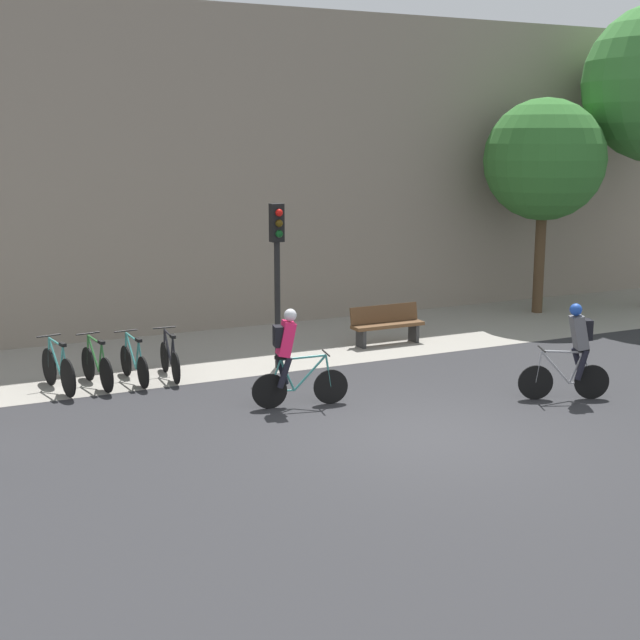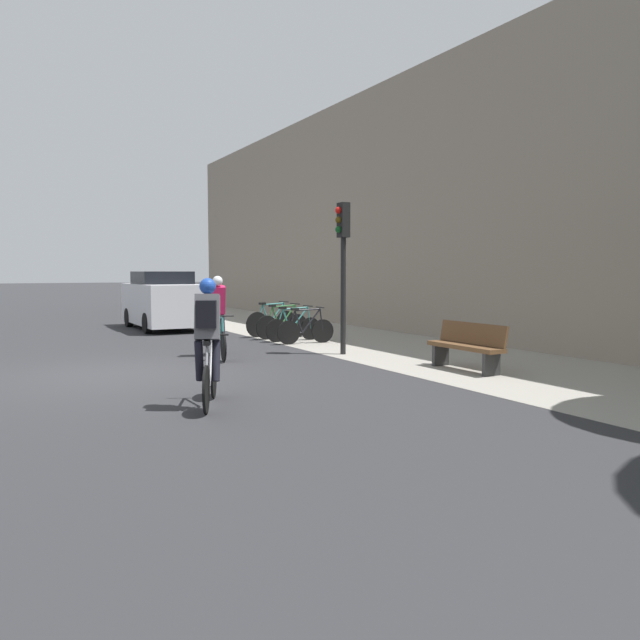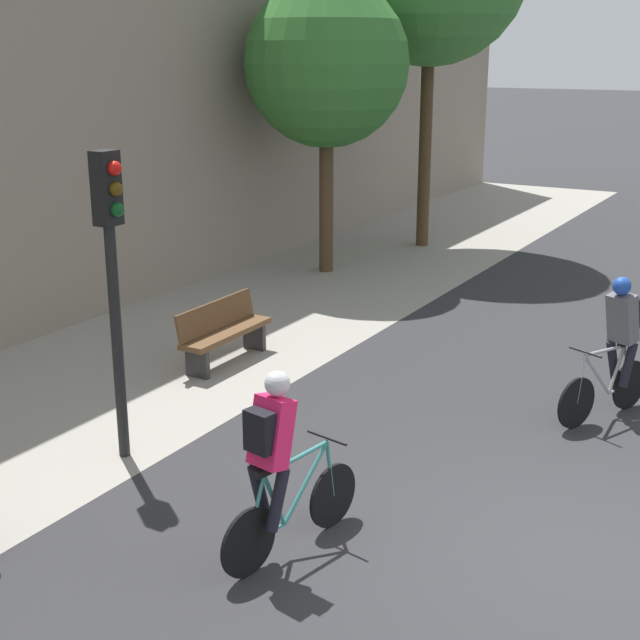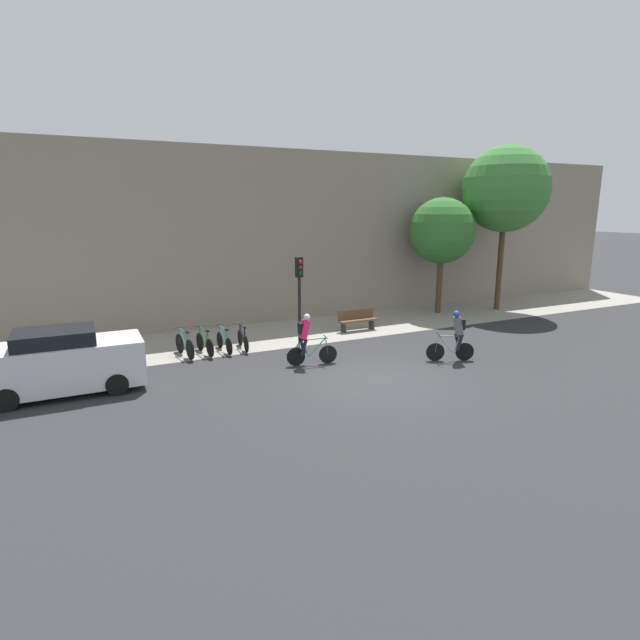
% 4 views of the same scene
% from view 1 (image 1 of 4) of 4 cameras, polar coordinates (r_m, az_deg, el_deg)
% --- Properties ---
extents(ground, '(200.00, 200.00, 0.00)m').
position_cam_1_polar(ground, '(14.32, 6.62, -7.36)').
color(ground, '#2B2B2D').
extents(kerb_strip, '(44.00, 4.50, 0.01)m').
position_cam_1_polar(kerb_strip, '(20.10, -3.76, -1.74)').
color(kerb_strip, gray).
rests_on(kerb_strip, ground).
extents(building_facade, '(44.00, 0.60, 7.71)m').
position_cam_1_polar(building_facade, '(21.96, -6.45, 9.50)').
color(building_facade, gray).
rests_on(building_facade, ground).
extents(cyclist_pink, '(1.70, 0.56, 1.75)m').
position_cam_1_polar(cyclist_pink, '(15.44, -1.96, -2.22)').
color(cyclist_pink, black).
rests_on(cyclist_pink, ground).
extents(cyclist_grey, '(1.52, 0.74, 1.76)m').
position_cam_1_polar(cyclist_grey, '(16.54, 16.01, -1.74)').
color(cyclist_grey, black).
rests_on(cyclist_grey, ground).
extents(parked_bike_0, '(0.47, 1.69, 0.99)m').
position_cam_1_polar(parked_bike_0, '(17.24, -16.41, -3.05)').
color(parked_bike_0, black).
rests_on(parked_bike_0, ground).
extents(parked_bike_1, '(0.46, 1.65, 0.96)m').
position_cam_1_polar(parked_bike_1, '(17.36, -14.09, -2.88)').
color(parked_bike_1, black).
rests_on(parked_bike_1, ground).
extents(parked_bike_2, '(0.46, 1.65, 0.94)m').
position_cam_1_polar(parked_bike_2, '(17.52, -11.81, -2.70)').
color(parked_bike_2, black).
rests_on(parked_bike_2, ground).
extents(parked_bike_3, '(0.46, 1.57, 0.94)m').
position_cam_1_polar(parked_bike_3, '(17.70, -9.58, -2.47)').
color(parked_bike_3, black).
rests_on(parked_bike_3, ground).
extents(traffic_light_pole, '(0.26, 0.30, 3.35)m').
position_cam_1_polar(traffic_light_pole, '(17.87, -2.75, 4.19)').
color(traffic_light_pole, black).
rests_on(traffic_light_pole, ground).
extents(bench, '(1.73, 0.44, 0.89)m').
position_cam_1_polar(bench, '(20.33, 4.29, -0.25)').
color(bench, brown).
rests_on(bench, ground).
extents(street_tree_0, '(3.18, 3.18, 5.66)m').
position_cam_1_polar(street_tree_0, '(24.33, 14.17, 9.89)').
color(street_tree_0, '#4C3823').
rests_on(street_tree_0, ground).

